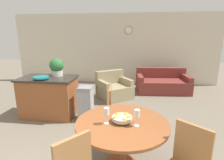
# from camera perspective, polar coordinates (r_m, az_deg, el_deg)

# --- Properties ---
(wall_back) EXTENTS (8.00, 0.09, 2.70)m
(wall_back) POSITION_cam_1_polar(r_m,az_deg,el_deg) (7.00, 0.52, 10.07)
(wall_back) COLOR beige
(wall_back) RESTS_ON ground_plane
(dining_table) EXTENTS (1.24, 1.24, 0.72)m
(dining_table) POSITION_cam_1_polar(r_m,az_deg,el_deg) (2.47, 3.24, -16.84)
(dining_table) COLOR brown
(dining_table) RESTS_ON ground_plane
(dining_chair_far_side) EXTENTS (0.45, 0.45, 0.94)m
(dining_chair_far_side) POSITION_cam_1_polar(r_m,az_deg,el_deg) (3.25, 1.53, -9.96)
(dining_chair_far_side) COLOR #9E6B3D
(dining_chair_far_side) RESTS_ON ground_plane
(fruit_bowl) EXTENTS (0.27, 0.27, 0.10)m
(fruit_bowl) POSITION_cam_1_polar(r_m,az_deg,el_deg) (2.37, 3.37, -12.31)
(fruit_bowl) COLOR #B7B29E
(fruit_bowl) RESTS_ON dining_table
(wine_glass_left) EXTENTS (0.07, 0.07, 0.22)m
(wine_glass_left) POSITION_cam_1_polar(r_m,az_deg,el_deg) (2.28, -1.80, -10.36)
(wine_glass_left) COLOR silver
(wine_glass_left) RESTS_ON dining_table
(wine_glass_right) EXTENTS (0.07, 0.07, 0.22)m
(wine_glass_right) POSITION_cam_1_polar(r_m,az_deg,el_deg) (2.24, 8.16, -10.94)
(wine_glass_right) COLOR silver
(wine_glass_right) RESTS_ON dining_table
(kitchen_island) EXTENTS (1.25, 0.79, 0.92)m
(kitchen_island) POSITION_cam_1_polar(r_m,az_deg,el_deg) (4.37, -19.76, -5.03)
(kitchen_island) COLOR brown
(kitchen_island) RESTS_ON ground_plane
(teal_bowl) EXTENTS (0.33, 0.33, 0.06)m
(teal_bowl) POSITION_cam_1_polar(r_m,az_deg,el_deg) (4.09, -22.13, 0.77)
(teal_bowl) COLOR #147A7F
(teal_bowl) RESTS_ON kitchen_island
(potted_plant) EXTENTS (0.32, 0.32, 0.41)m
(potted_plant) POSITION_cam_1_polar(r_m,az_deg,el_deg) (4.30, -17.60, 4.10)
(potted_plant) COLOR beige
(potted_plant) RESTS_ON kitchen_island
(trash_bin) EXTENTS (0.30, 0.31, 0.76)m
(trash_bin) POSITION_cam_1_polar(r_m,az_deg,el_deg) (3.98, -8.61, -7.56)
(trash_bin) COLOR #9E9EA3
(trash_bin) RESTS_ON ground_plane
(couch) EXTENTS (1.77, 1.09, 0.77)m
(couch) POSITION_cam_1_polar(r_m,az_deg,el_deg) (6.20, 16.05, -1.12)
(couch) COLOR maroon
(couch) RESTS_ON ground_plane
(armchair) EXTENTS (1.21, 1.19, 0.81)m
(armchair) POSITION_cam_1_polar(r_m,az_deg,el_deg) (5.32, 0.63, -2.97)
(armchair) COLOR #998966
(armchair) RESTS_ON ground_plane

